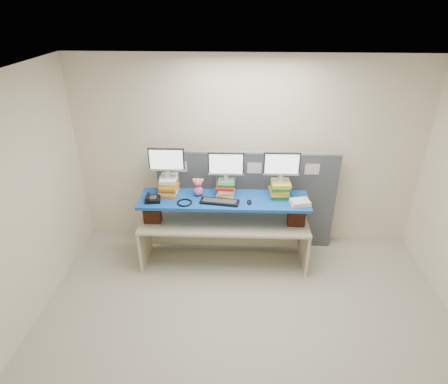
# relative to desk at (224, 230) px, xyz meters

# --- Properties ---
(room) EXTENTS (5.00, 4.00, 2.80)m
(room) POSITION_rel_desk_xyz_m (0.30, -1.30, 0.84)
(room) COLOR beige
(room) RESTS_ON ground
(cubicle_partition) EXTENTS (2.60, 0.06, 1.53)m
(cubicle_partition) POSITION_rel_desk_xyz_m (0.30, 0.48, 0.21)
(cubicle_partition) COLOR #3C4147
(cubicle_partition) RESTS_ON ground
(desk) EXTENTS (2.30, 0.69, 0.70)m
(desk) POSITION_rel_desk_xyz_m (0.00, 0.00, 0.00)
(desk) COLOR beige
(desk) RESTS_ON ground
(brick_pier_left) EXTENTS (0.23, 0.13, 0.31)m
(brick_pier_left) POSITION_rel_desk_xyz_m (-0.97, -0.06, 0.30)
(brick_pier_left) COLOR #612915
(brick_pier_left) RESTS_ON desk
(brick_pier_right) EXTENTS (0.23, 0.13, 0.31)m
(brick_pier_right) POSITION_rel_desk_xyz_m (0.97, -0.04, 0.30)
(brick_pier_right) COLOR #612915
(brick_pier_right) RESTS_ON desk
(blue_board) EXTENTS (2.26, 0.59, 0.04)m
(blue_board) POSITION_rel_desk_xyz_m (-0.00, 0.00, 0.47)
(blue_board) COLOR navy
(blue_board) RESTS_ON brick_pier_left
(book_stack_left) EXTENTS (0.26, 0.32, 0.25)m
(book_stack_left) POSITION_rel_desk_xyz_m (-0.75, 0.11, 0.61)
(book_stack_left) COLOR orange
(book_stack_left) RESTS_ON blue_board
(book_stack_center) EXTENTS (0.25, 0.31, 0.20)m
(book_stack_center) POSITION_rel_desk_xyz_m (0.02, 0.13, 0.59)
(book_stack_center) COLOR silver
(book_stack_center) RESTS_ON blue_board
(book_stack_right) EXTENTS (0.28, 0.31, 0.21)m
(book_stack_right) POSITION_rel_desk_xyz_m (0.74, 0.12, 0.60)
(book_stack_right) COLOR #1B6520
(book_stack_right) RESTS_ON blue_board
(monitor_left) EXTENTS (0.47, 0.13, 0.41)m
(monitor_left) POSITION_rel_desk_xyz_m (-0.76, 0.11, 0.97)
(monitor_left) COLOR #B7B6BC
(monitor_left) RESTS_ON book_stack_left
(monitor_center) EXTENTS (0.47, 0.13, 0.41)m
(monitor_center) POSITION_rel_desk_xyz_m (0.02, 0.12, 0.92)
(monitor_center) COLOR #B7B6BC
(monitor_center) RESTS_ON book_stack_center
(monitor_right) EXTENTS (0.47, 0.13, 0.41)m
(monitor_right) POSITION_rel_desk_xyz_m (0.74, 0.13, 0.93)
(monitor_right) COLOR #B7B6BC
(monitor_right) RESTS_ON book_stack_right
(keyboard) EXTENTS (0.52, 0.23, 0.03)m
(keyboard) POSITION_rel_desk_xyz_m (-0.05, -0.11, 0.51)
(keyboard) COLOR black
(keyboard) RESTS_ON blue_board
(mouse) EXTENTS (0.07, 0.12, 0.03)m
(mouse) POSITION_rel_desk_xyz_m (0.33, -0.10, 0.51)
(mouse) COLOR black
(mouse) RESTS_ON blue_board
(desk_phone) EXTENTS (0.22, 0.20, 0.08)m
(desk_phone) POSITION_rel_desk_xyz_m (-0.94, -0.11, 0.52)
(desk_phone) COLOR black
(desk_phone) RESTS_ON blue_board
(headset) EXTENTS (0.23, 0.23, 0.02)m
(headset) POSITION_rel_desk_xyz_m (-0.51, -0.15, 0.50)
(headset) COLOR black
(headset) RESTS_ON blue_board
(plush_toy) EXTENTS (0.15, 0.11, 0.25)m
(plush_toy) POSITION_rel_desk_xyz_m (-0.35, 0.07, 0.62)
(plush_toy) COLOR #F55D96
(plush_toy) RESTS_ON blue_board
(binder_stack) EXTENTS (0.28, 0.24, 0.06)m
(binder_stack) POSITION_rel_desk_xyz_m (0.99, -0.10, 0.52)
(binder_stack) COLOR beige
(binder_stack) RESTS_ON blue_board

